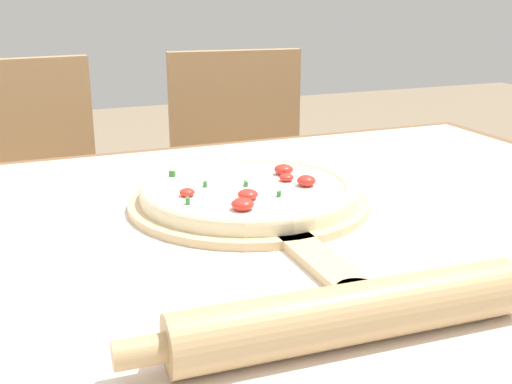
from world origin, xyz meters
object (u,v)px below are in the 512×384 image
at_px(pizza_peel, 253,205).
at_px(pizza, 249,190).
at_px(rolling_pin, 352,313).
at_px(chair_left, 31,211).
at_px(chair_right, 243,186).

xyz_separation_m(pizza_peel, pizza, (0.00, 0.02, 0.02)).
xyz_separation_m(pizza_peel, rolling_pin, (-0.05, -0.38, 0.02)).
bearing_deg(pizza, pizza_peel, -90.63).
distance_m(pizza_peel, chair_left, 0.87).
xyz_separation_m(pizza_peel, chair_left, (-0.30, 0.79, -0.23)).
bearing_deg(chair_right, pizza, -103.11).
height_order(pizza_peel, chair_right, chair_right).
bearing_deg(chair_left, chair_right, -4.98).
bearing_deg(chair_left, pizza_peel, -74.15).
distance_m(pizza_peel, pizza, 0.03).
relative_size(chair_left, chair_right, 1.00).
bearing_deg(chair_left, rolling_pin, -82.97).
bearing_deg(rolling_pin, chair_right, 74.40).
xyz_separation_m(rolling_pin, chair_right, (0.33, 1.17, -0.25)).
bearing_deg(rolling_pin, pizza_peel, 82.47).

